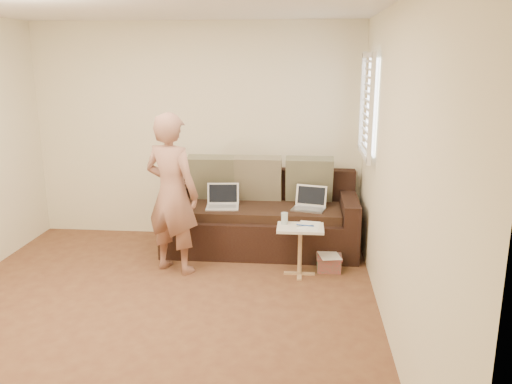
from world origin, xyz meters
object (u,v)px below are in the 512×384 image
at_px(sofa, 261,214).
at_px(side_table, 300,251).
at_px(laptop_white, 222,208).
at_px(drinking_glass, 284,218).
at_px(striped_box, 329,262).
at_px(laptop_silver, 308,210).
at_px(person, 172,194).

bearing_deg(sofa, side_table, -57.52).
bearing_deg(laptop_white, drinking_glass, -41.55).
bearing_deg(laptop_white, striped_box, -26.15).
relative_size(laptop_silver, laptop_white, 0.97).
height_order(laptop_white, side_table, laptop_white).
relative_size(sofa, striped_box, 8.31).
xyz_separation_m(laptop_white, person, (-0.42, -0.60, 0.31)).
distance_m(drinking_glass, striped_box, 0.69).
xyz_separation_m(sofa, striped_box, (0.77, -0.58, -0.34)).
relative_size(laptop_silver, person, 0.21).
height_order(laptop_silver, striped_box, laptop_silver).
bearing_deg(person, sofa, -117.63).
distance_m(sofa, side_table, 0.88).
bearing_deg(side_table, drinking_glass, 155.98).
bearing_deg(striped_box, sofa, 143.24).
height_order(sofa, side_table, sofa).
relative_size(sofa, side_table, 4.24).
distance_m(laptop_silver, drinking_glass, 0.60).
relative_size(sofa, laptop_white, 6.04).
xyz_separation_m(laptop_silver, side_table, (-0.09, -0.61, -0.26)).
distance_m(person, side_table, 1.43).
distance_m(laptop_silver, laptop_white, 0.97).
distance_m(laptop_silver, side_table, 0.67).
distance_m(sofa, laptop_silver, 0.57).
xyz_separation_m(laptop_white, side_table, (0.89, -0.60, -0.26)).
relative_size(side_table, drinking_glass, 4.32).
height_order(laptop_white, person, person).
bearing_deg(drinking_glass, striped_box, 9.28).
bearing_deg(sofa, striped_box, -36.76).
bearing_deg(striped_box, laptop_white, 159.51).
bearing_deg(side_table, sofa, 122.48).
distance_m(sofa, drinking_glass, 0.73).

